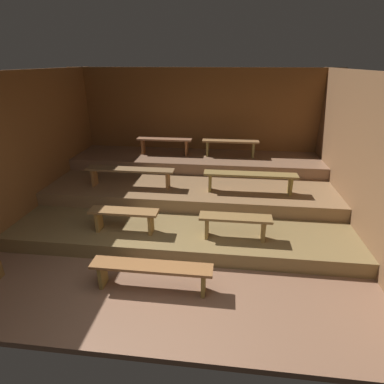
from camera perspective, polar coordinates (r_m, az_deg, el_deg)
The scene contains 14 objects.
ground at distance 5.86m, azimuth -1.07°, elevation -5.87°, with size 6.52×5.84×0.08m, color brown.
wall_back at distance 7.79m, azimuth 1.44°, elevation 12.39°, with size 6.52×0.06×2.68m, color brown.
wall_left at distance 6.38m, azimuth -28.03°, elevation 7.21°, with size 0.06×5.84×2.68m, color brown.
wall_right at distance 5.71m, azimuth 29.05°, elevation 5.35°, with size 0.06×5.84×2.68m, color brown.
platform_lower at distance 6.30m, azimuth -0.36°, elevation -1.99°, with size 5.72×3.87×0.25m, color olive.
platform_middle at distance 6.75m, azimuth 0.26°, elevation 2.08°, with size 5.72×2.67×0.25m, color olive.
platform_upper at distance 7.31m, azimuth 0.88°, elevation 5.83°, with size 5.72×1.30×0.25m, color #866248.
bench_floor_center at distance 4.14m, azimuth -7.56°, elevation -14.25°, with size 1.60×0.26×0.38m.
bench_lower_left at distance 5.02m, azimuth -12.58°, elevation -4.29°, with size 1.11×0.26×0.38m.
bench_lower_right at distance 4.76m, azimuth 8.06°, elevation -5.52°, with size 1.11×0.26×0.38m.
bench_middle_left at distance 6.12m, azimuth -11.49°, elevation 3.66°, with size 1.74×0.26×0.38m.
bench_middle_right at distance 5.84m, azimuth 10.81°, elevation 2.76°, with size 1.74×0.26×0.38m.
bench_upper_left at distance 7.37m, azimuth -5.15°, elevation 9.29°, with size 1.30×0.26×0.38m.
bench_upper_right at distance 7.22m, azimuth 7.17°, elevation 8.90°, with size 1.30×0.26×0.38m.
Camera 1 is at (0.71, -2.54, 2.82)m, focal length 28.55 mm.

